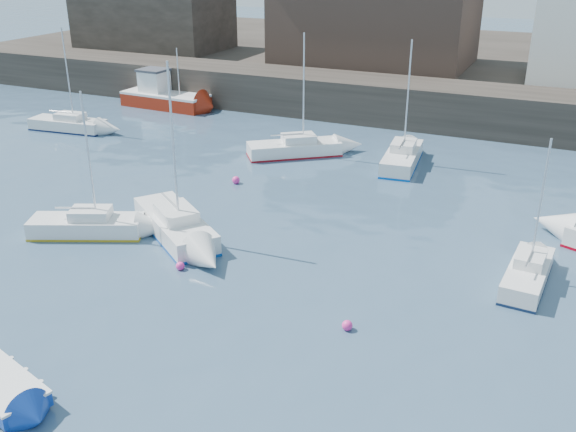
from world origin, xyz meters
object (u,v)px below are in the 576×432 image
at_px(sailboat_b, 175,224).
at_px(sailboat_f, 402,157).
at_px(buoy_near, 180,269).
at_px(fishing_boat, 164,95).
at_px(buoy_mid, 347,330).
at_px(sailboat_a, 87,225).
at_px(sailboat_e, 68,124).
at_px(buoy_far, 236,183).
at_px(sailboat_c, 528,274).
at_px(sailboat_h, 295,148).

height_order(sailboat_b, sailboat_f, sailboat_b).
bearing_deg(sailboat_b, buoy_near, -53.35).
xyz_separation_m(fishing_boat, buoy_mid, (24.62, -24.64, -0.93)).
bearing_deg(sailboat_a, sailboat_e, 134.55).
relative_size(sailboat_e, buoy_far, 16.35).
xyz_separation_m(sailboat_a, buoy_mid, (13.59, -2.48, -0.47)).
xyz_separation_m(sailboat_c, sailboat_h, (-15.06, 11.24, 0.04)).
relative_size(sailboat_c, buoy_mid, 15.43).
xyz_separation_m(sailboat_f, sailboat_h, (-6.68, -0.93, -0.03)).
bearing_deg(sailboat_e, buoy_mid, -30.67).
height_order(sailboat_b, sailboat_h, sailboat_b).
xyz_separation_m(sailboat_b, sailboat_f, (6.88, 14.05, -0.01)).
bearing_deg(sailboat_b, fishing_boat, 125.73).
height_order(sailboat_f, buoy_near, sailboat_f).
distance_m(sailboat_b, buoy_mid, 10.75).
relative_size(sailboat_a, sailboat_h, 0.89).
xyz_separation_m(fishing_boat, sailboat_c, (30.00, -18.59, -0.49)).
height_order(sailboat_f, buoy_far, sailboat_f).
relative_size(sailboat_a, sailboat_b, 0.83).
relative_size(fishing_boat, buoy_far, 16.94).
bearing_deg(fishing_boat, buoy_far, -43.65).
bearing_deg(sailboat_f, buoy_near, -105.83).
bearing_deg(fishing_boat, buoy_mid, -45.02).
xyz_separation_m(fishing_boat, sailboat_e, (-2.15, -8.76, -0.47)).
distance_m(fishing_boat, sailboat_b, 25.23).
bearing_deg(buoy_near, sailboat_a, 168.93).
relative_size(sailboat_h, buoy_far, 17.21).
relative_size(sailboat_c, sailboat_h, 0.78).
height_order(sailboat_c, buoy_far, sailboat_c).
distance_m(sailboat_h, buoy_near, 16.06).
bearing_deg(buoy_far, fishing_boat, 136.35).
xyz_separation_m(sailboat_h, buoy_mid, (9.69, -17.29, -0.49)).
height_order(buoy_near, buoy_far, buoy_far).
relative_size(sailboat_c, sailboat_f, 0.80).
relative_size(sailboat_e, sailboat_h, 0.95).
bearing_deg(sailboat_e, sailboat_h, 4.72).
bearing_deg(sailboat_c, sailboat_a, -169.34).
xyz_separation_m(sailboat_e, buoy_near, (18.98, -14.53, -0.47)).
distance_m(sailboat_a, sailboat_h, 15.31).
bearing_deg(buoy_far, sailboat_f, 42.31).
relative_size(sailboat_h, buoy_mid, 19.81).
relative_size(sailboat_f, sailboat_h, 0.98).
distance_m(sailboat_c, sailboat_f, 14.78).
bearing_deg(sailboat_e, buoy_far, -15.88).
bearing_deg(sailboat_e, sailboat_a, -45.45).
xyz_separation_m(sailboat_e, sailboat_h, (17.09, 1.41, 0.02)).
distance_m(sailboat_a, sailboat_f, 18.96).
relative_size(fishing_boat, buoy_mid, 19.51).
bearing_deg(sailboat_b, sailboat_f, 63.91).
bearing_deg(sailboat_h, buoy_mid, -60.73).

